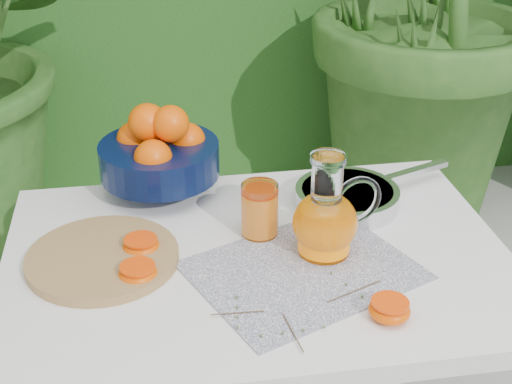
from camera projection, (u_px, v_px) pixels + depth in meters
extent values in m
cube|color=white|center=(258.00, 263.00, 1.42)|extent=(1.00, 0.70, 0.04)
cylinder|color=white|center=(62.00, 336.00, 1.80)|extent=(0.04, 0.04, 0.71)
cylinder|color=white|center=(403.00, 301.00, 1.92)|extent=(0.04, 0.04, 0.71)
cube|color=#0B1540|center=(303.00, 270.00, 1.36)|extent=(0.49, 0.45, 0.00)
cylinder|color=olive|center=(103.00, 258.00, 1.38)|extent=(0.31, 0.31, 0.02)
cylinder|color=black|center=(161.00, 183.00, 1.64)|extent=(0.12, 0.12, 0.04)
cylinder|color=black|center=(159.00, 159.00, 1.61)|extent=(0.32, 0.32, 0.08)
sphere|color=#F14F02|center=(135.00, 140.00, 1.62)|extent=(0.10, 0.10, 0.08)
sphere|color=#F14F02|center=(187.00, 141.00, 1.62)|extent=(0.10, 0.10, 0.08)
sphere|color=#F14F02|center=(153.00, 159.00, 1.53)|extent=(0.10, 0.10, 0.08)
sphere|color=#F14F02|center=(164.00, 133.00, 1.65)|extent=(0.10, 0.10, 0.08)
sphere|color=#F14F02|center=(148.00, 123.00, 1.57)|extent=(0.10, 0.10, 0.09)
sphere|color=#F14F02|center=(171.00, 124.00, 1.55)|extent=(0.10, 0.10, 0.08)
cylinder|color=white|center=(324.00, 249.00, 1.41)|extent=(0.12, 0.12, 0.01)
ellipsoid|color=white|center=(325.00, 223.00, 1.38)|extent=(0.15, 0.15, 0.12)
cylinder|color=white|center=(327.00, 180.00, 1.34)|extent=(0.07, 0.07, 0.08)
cylinder|color=white|center=(328.00, 158.00, 1.32)|extent=(0.08, 0.08, 0.01)
torus|color=white|center=(357.00, 200.00, 1.38)|extent=(0.10, 0.03, 0.10)
cylinder|color=orange|center=(325.00, 228.00, 1.39)|extent=(0.12, 0.12, 0.09)
cylinder|color=white|center=(260.00, 209.00, 1.45)|extent=(0.09, 0.09, 0.11)
cylinder|color=orange|center=(260.00, 213.00, 1.45)|extent=(0.08, 0.08, 0.09)
cylinder|color=#FF4F07|center=(260.00, 193.00, 1.43)|extent=(0.07, 0.07, 0.00)
cylinder|color=silver|center=(347.00, 197.00, 1.57)|extent=(0.30, 0.30, 0.04)
cylinder|color=silver|center=(347.00, 191.00, 1.57)|extent=(0.26, 0.26, 0.01)
cube|color=silver|center=(417.00, 171.00, 1.66)|extent=(0.17, 0.08, 0.01)
ellipsoid|color=#F14F02|center=(138.00, 274.00, 1.32)|extent=(0.09, 0.09, 0.03)
cylinder|color=#FF4F07|center=(137.00, 267.00, 1.32)|extent=(0.08, 0.08, 0.00)
ellipsoid|color=#F14F02|center=(141.00, 247.00, 1.41)|extent=(0.09, 0.09, 0.03)
cylinder|color=#FF4F07|center=(140.00, 240.00, 1.40)|extent=(0.08, 0.08, 0.00)
ellipsoid|color=#F14F02|center=(389.00, 310.00, 1.23)|extent=(0.09, 0.09, 0.03)
cylinder|color=#FF4F07|center=(390.00, 302.00, 1.22)|extent=(0.08, 0.08, 0.00)
cylinder|color=#503C24|center=(293.00, 332.00, 1.19)|extent=(0.02, 0.10, 0.00)
sphere|color=#425E31|center=(261.00, 336.00, 1.18)|extent=(0.01, 0.01, 0.01)
sphere|color=#425E31|center=(282.00, 333.00, 1.19)|extent=(0.01, 0.01, 0.01)
sphere|color=#425E31|center=(303.00, 330.00, 1.20)|extent=(0.01, 0.01, 0.01)
sphere|color=#425E31|center=(324.00, 327.00, 1.20)|extent=(0.01, 0.01, 0.01)
cylinder|color=#503C24|center=(354.00, 291.00, 1.30)|extent=(0.11, 0.05, 0.00)
sphere|color=#425E31|center=(331.00, 273.00, 1.34)|extent=(0.01, 0.01, 0.01)
sphere|color=#425E31|center=(346.00, 284.00, 1.31)|extent=(0.01, 0.01, 0.01)
sphere|color=#425E31|center=(362.00, 296.00, 1.28)|extent=(0.01, 0.01, 0.01)
sphere|color=#425E31|center=(379.00, 309.00, 1.25)|extent=(0.01, 0.01, 0.01)
cylinder|color=#503C24|center=(237.00, 313.00, 1.24)|extent=(0.09, 0.01, 0.00)
sphere|color=#425E31|center=(237.00, 327.00, 1.20)|extent=(0.01, 0.01, 0.01)
sphere|color=#425E31|center=(237.00, 317.00, 1.23)|extent=(0.01, 0.01, 0.01)
sphere|color=#425E31|center=(237.00, 307.00, 1.25)|extent=(0.01, 0.01, 0.01)
sphere|color=#425E31|center=(237.00, 297.00, 1.28)|extent=(0.01, 0.01, 0.01)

